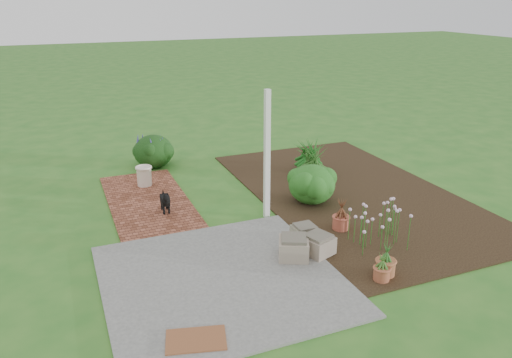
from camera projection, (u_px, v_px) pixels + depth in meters
name	position (u px, v px, depth m)	size (l,w,h in m)	color
ground	(254.00, 221.00, 9.56)	(80.00, 80.00, 0.00)	#2A6A21
concrete_patio	(221.00, 279.00, 7.59)	(3.50, 3.50, 0.04)	#60615E
brick_path	(148.00, 201.00, 10.47)	(1.60, 3.50, 0.04)	brown
garden_bed	(352.00, 193.00, 10.88)	(4.00, 7.00, 0.03)	black
veranda_post	(267.00, 156.00, 9.32)	(0.10, 0.10, 2.50)	white
stone_trough_near	(318.00, 245.00, 8.25)	(0.44, 0.44, 0.30)	#7B6D5C
stone_trough_mid	(305.00, 234.00, 8.67)	(0.40, 0.40, 0.26)	#77745B
stone_trough_far	(294.00, 248.00, 8.12)	(0.48, 0.48, 0.32)	gray
coir_doormat	(196.00, 340.00, 6.21)	(0.75, 0.48, 0.02)	brown
black_dog	(165.00, 200.00, 9.78)	(0.16, 0.50, 0.43)	black
cream_ceramic_urn	(144.00, 176.00, 11.18)	(0.32, 0.32, 0.43)	beige
evergreen_shrub	(312.00, 183.00, 10.25)	(0.96, 0.96, 0.82)	#163911
agapanthus_clump_back	(312.00, 158.00, 11.65)	(1.02, 1.02, 0.92)	#0C3A12
agapanthus_clump_front	(310.00, 152.00, 12.13)	(1.03, 1.03, 0.92)	#114311
pink_flower_patch	(378.00, 225.00, 8.54)	(1.09, 1.09, 0.70)	#113D0F
terracotta_pot_bronze	(341.00, 223.00, 9.15)	(0.30, 0.30, 0.25)	#B2513C
terracotta_pot_small_left	(382.00, 274.00, 7.52)	(0.25, 0.25, 0.20)	#A05336
terracotta_pot_small_right	(385.00, 267.00, 7.65)	(0.29, 0.29, 0.25)	#9A5734
purple_flowering_bush	(153.00, 151.00, 12.46)	(0.98, 0.98, 0.83)	black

